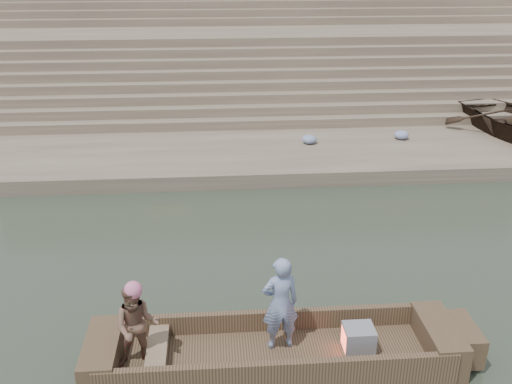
{
  "coord_description": "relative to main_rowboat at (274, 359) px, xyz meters",
  "views": [
    {
      "loc": [
        -3.16,
        -8.06,
        5.94
      ],
      "look_at": [
        -2.33,
        2.54,
        1.4
      ],
      "focal_mm": 40.79,
      "sensor_mm": 36.0,
      "label": 1
    }
  ],
  "objects": [
    {
      "name": "ground",
      "position": [
        2.33,
        0.96,
        -0.11
      ],
      "size": [
        120.0,
        120.0,
        0.0
      ],
      "primitive_type": "plane",
      "color": "#2B3528",
      "rests_on": "ground"
    },
    {
      "name": "lower_landing",
      "position": [
        2.33,
        8.96,
        0.09
      ],
      "size": [
        32.0,
        4.0,
        0.4
      ],
      "primitive_type": "cube",
      "color": "gray",
      "rests_on": "ground"
    },
    {
      "name": "mid_landing",
      "position": [
        2.33,
        16.46,
        1.29
      ],
      "size": [
        32.0,
        3.0,
        2.8
      ],
      "primitive_type": "cube",
      "color": "gray",
      "rests_on": "ground"
    },
    {
      "name": "upper_landing",
      "position": [
        2.33,
        23.46,
        2.49
      ],
      "size": [
        32.0,
        3.0,
        5.2
      ],
      "primitive_type": "cube",
      "color": "gray",
      "rests_on": "ground"
    },
    {
      "name": "ghat_steps",
      "position": [
        2.33,
        18.15,
        1.69
      ],
      "size": [
        32.0,
        11.0,
        5.2
      ],
      "color": "gray",
      "rests_on": "ground"
    },
    {
      "name": "main_rowboat",
      "position": [
        0.0,
        0.0,
        0.0
      ],
      "size": [
        5.0,
        1.3,
        0.22
      ],
      "primitive_type": "cube",
      "color": "brown",
      "rests_on": "ground"
    },
    {
      "name": "rowboat_trim",
      "position": [
        0.21,
        -0.01,
        0.2
      ],
      "size": [
        6.04,
        2.63,
        2.01
      ],
      "color": "brown",
      "rests_on": "ground"
    },
    {
      "name": "standing_man",
      "position": [
        0.11,
        0.18,
        0.88
      ],
      "size": [
        0.61,
        0.45,
        1.55
      ],
      "primitive_type": "imported",
      "rotation": [
        0.0,
        0.0,
        3.29
      ],
      "color": "navy",
      "rests_on": "main_rowboat"
    },
    {
      "name": "rowing_man",
      "position": [
        -2.0,
        -0.08,
        0.78
      ],
      "size": [
        0.68,
        0.54,
        1.34
      ],
      "primitive_type": "imported",
      "rotation": [
        0.0,
        0.0,
        0.04
      ],
      "color": "#236B4E",
      "rests_on": "main_rowboat"
    },
    {
      "name": "television",
      "position": [
        1.28,
        -0.0,
        0.31
      ],
      "size": [
        0.46,
        0.42,
        0.4
      ],
      "color": "gray",
      "rests_on": "main_rowboat"
    },
    {
      "name": "cloth_bundles",
      "position": [
        6.08,
        9.11,
        0.42
      ],
      "size": [
        9.53,
        1.87,
        0.26
      ],
      "color": "#3F5999",
      "rests_on": "lower_landing"
    }
  ]
}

